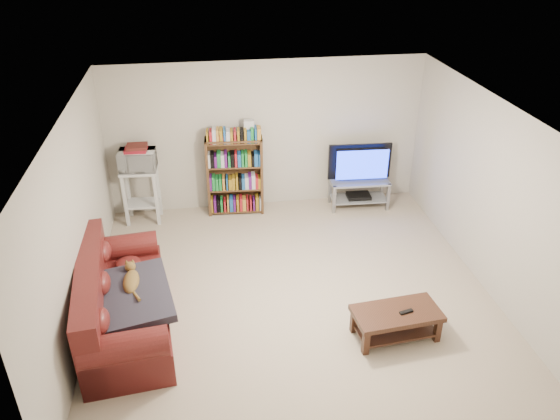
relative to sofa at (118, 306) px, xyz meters
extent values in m
plane|color=#C4AE92|center=(2.11, 0.38, -0.32)|extent=(5.00, 5.00, 0.00)
plane|color=white|center=(2.11, 0.38, 2.08)|extent=(5.00, 5.00, 0.00)
plane|color=beige|center=(2.11, 2.88, 0.88)|extent=(5.00, 0.00, 5.00)
plane|color=beige|center=(2.11, -2.12, 0.88)|extent=(5.00, 0.00, 5.00)
plane|color=beige|center=(-0.39, 0.38, 0.88)|extent=(0.00, 5.00, 5.00)
plane|color=beige|center=(4.61, 0.38, 0.88)|extent=(0.00, 5.00, 5.00)
cube|color=#5D1A18|center=(0.08, 0.01, -0.12)|extent=(1.15, 2.24, 0.41)
cube|color=#5D1A18|center=(-0.25, -0.03, 0.15)|extent=(0.48, 2.16, 0.90)
cube|color=#5D1A18|center=(0.18, -0.94, -0.06)|extent=(0.90, 0.33, 0.53)
cube|color=#5D1A18|center=(-0.02, 0.96, -0.06)|extent=(0.90, 0.33, 0.53)
cube|color=#2D2A35|center=(0.20, -0.13, 0.22)|extent=(1.02, 1.21, 0.19)
cube|color=#3C2115|center=(3.14, -0.62, 0.01)|extent=(1.03, 0.58, 0.06)
cube|color=#3C2115|center=(3.14, -0.62, -0.22)|extent=(0.93, 0.52, 0.03)
cube|color=#3C2115|center=(2.72, -0.84, -0.17)|extent=(0.08, 0.08, 0.30)
cube|color=#3C2115|center=(3.59, -0.77, -0.17)|extent=(0.08, 0.08, 0.30)
cube|color=#3C2115|center=(2.69, -0.47, -0.17)|extent=(0.08, 0.08, 0.30)
cube|color=#3C2115|center=(3.56, -0.39, -0.17)|extent=(0.08, 0.08, 0.30)
cube|color=black|center=(3.23, -0.66, 0.05)|extent=(0.17, 0.08, 0.02)
cube|color=#999EA3|center=(3.59, 2.52, 0.14)|extent=(0.97, 0.47, 0.03)
cube|color=#999EA3|center=(3.59, 2.52, -0.17)|extent=(0.92, 0.45, 0.02)
cube|color=gray|center=(3.14, 2.36, -0.08)|extent=(0.05, 0.05, 0.48)
cube|color=gray|center=(4.03, 2.31, -0.08)|extent=(0.05, 0.05, 0.48)
cube|color=gray|center=(3.16, 2.73, -0.08)|extent=(0.05, 0.05, 0.48)
cube|color=gray|center=(4.05, 2.68, -0.08)|extent=(0.05, 0.05, 0.48)
imported|color=black|center=(3.59, 2.52, 0.45)|extent=(1.03, 0.19, 0.59)
cube|color=black|center=(3.59, 2.52, -0.13)|extent=(0.39, 0.29, 0.06)
cube|color=#4E321B|center=(1.15, 2.67, 0.32)|extent=(0.06, 0.28, 1.28)
cube|color=#4E321B|center=(2.00, 2.62, 0.32)|extent=(0.06, 0.28, 1.28)
cube|color=#4E321B|center=(1.57, 2.64, 0.94)|extent=(0.90, 0.33, 0.03)
cube|color=maroon|center=(1.38, 2.66, 0.99)|extent=(0.27, 0.21, 0.07)
cube|color=silver|center=(0.11, 2.58, 0.54)|extent=(0.57, 0.43, 0.04)
cube|color=silver|center=(0.11, 2.58, -0.02)|extent=(0.52, 0.39, 0.03)
cube|color=silver|center=(-0.13, 2.44, 0.10)|extent=(0.05, 0.05, 0.84)
cube|color=silver|center=(0.34, 2.41, 0.10)|extent=(0.05, 0.05, 0.84)
cube|color=silver|center=(-0.11, 2.76, 0.10)|extent=(0.05, 0.05, 0.84)
cube|color=silver|center=(0.36, 2.73, 0.10)|extent=(0.05, 0.05, 0.84)
imported|color=silver|center=(0.11, 2.58, 0.71)|extent=(0.56, 0.40, 0.30)
cube|color=maroon|center=(0.11, 2.58, 0.89)|extent=(0.34, 0.30, 0.05)
camera|label=1|loc=(1.10, -5.21, 4.01)|focal=35.00mm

